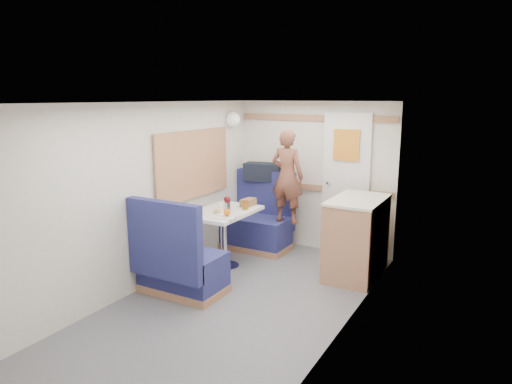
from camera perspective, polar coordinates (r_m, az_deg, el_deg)
The scene contains 28 objects.
floor at distance 4.59m, azimuth -3.97°, elevation -14.76°, with size 4.50×4.50×0.00m, color #515156.
ceiling at distance 4.11m, azimuth -4.37°, elevation 11.08°, with size 4.50×4.50×0.00m, color silver.
wall_back at distance 6.20m, azimuth 7.31°, elevation 1.95°, with size 2.20×0.02×2.00m, color silver.
wall_left at distance 4.91m, azimuth -14.96°, elevation -0.94°, with size 0.02×4.50×2.00m, color silver.
wall_right at distance 3.77m, azimuth 10.03°, elevation -4.56°, with size 0.02×4.50×2.00m, color silver.
oak_trim_low at distance 6.21m, azimuth 7.20°, elevation 0.56°, with size 2.15×0.02×0.08m, color #9E6847.
oak_trim_high at distance 6.10m, azimuth 7.43°, elevation 9.16°, with size 2.15×0.02×0.08m, color #9E6847.
side_window at distance 5.60m, azimuth -7.85°, elevation 3.48°, with size 0.04×1.30×0.72m, color #A4AE94.
rear_door at distance 6.02m, azimuth 11.15°, elevation 1.27°, with size 0.62×0.12×1.86m.
dinette_table at distance 5.50m, azimuth -4.06°, elevation -3.88°, with size 0.62×0.92×0.72m.
bench_far at distance 6.29m, azimuth 0.30°, elevation -4.36°, with size 0.90×0.59×1.05m.
bench_near at distance 4.92m, azimuth -9.59°, elevation -9.20°, with size 0.90×0.59×1.05m.
ledge at distance 6.37m, azimuth 1.41°, elevation 1.21°, with size 0.90×0.14×0.04m, color #9E6847.
dome_light at distance 6.23m, azimuth -2.94°, elevation 9.02°, with size 0.20×0.20×0.20m, color white.
galley_counter at distance 5.42m, azimuth 12.44°, elevation -5.48°, with size 0.57×0.92×0.92m.
person at distance 5.84m, azimuth 3.91°, elevation 1.96°, with size 0.44×0.29×1.21m, color brown.
duffel_bag at distance 6.38m, azimuth 0.90°, elevation 2.53°, with size 0.51×0.25×0.25m, color black.
tray at distance 5.18m, azimuth -3.72°, elevation -3.01°, with size 0.25×0.32×0.02m, color silver.
orange_fruit at distance 5.14m, azimuth -3.63°, elevation -2.56°, with size 0.08×0.08×0.08m, color orange.
cheese_block at distance 5.32m, azimuth -4.70°, elevation -2.30°, with size 0.11×0.06×0.04m, color #F3E88C.
wine_glass at distance 5.45m, azimuth -3.67°, elevation -1.03°, with size 0.08×0.08×0.17m.
tumbler_left at distance 5.22m, azimuth -7.08°, elevation -2.38°, with size 0.07×0.07×0.11m, color silver.
tumbler_mid at distance 5.67m, azimuth -3.53°, elevation -1.23°, with size 0.07×0.07×0.11m, color silver.
tumbler_right at distance 5.47m, azimuth -3.57°, elevation -1.65°, with size 0.07×0.07×0.12m, color white.
beer_glass at distance 5.49m, azimuth -1.33°, elevation -1.63°, with size 0.07×0.07×0.11m, color brown.
pepper_grinder at distance 5.55m, azimuth -3.65°, elevation -1.64°, with size 0.03×0.03×0.09m, color black.
salt_grinder at distance 5.45m, azimuth -4.44°, elevation -1.83°, with size 0.04×0.04×0.10m, color white.
bread_loaf at distance 5.66m, azimuth -0.98°, elevation -1.31°, with size 0.12×0.22×0.09m, color brown.
Camera 1 is at (2.26, -3.43, 2.05)m, focal length 32.00 mm.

